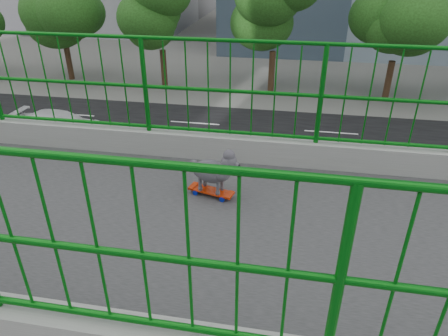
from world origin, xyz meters
name	(u,v)px	position (x,y,z in m)	size (l,w,h in m)	color
road	(165,171)	(-13.00, 0.00, 0.01)	(18.00, 90.00, 0.02)	black
street_trees	(232,23)	(-26.03, 1.06, 4.72)	(5.30, 60.40, 7.26)	black
skateboard	(211,191)	(-0.54, 4.95, 7.05)	(0.25, 0.50, 0.06)	red
poodle	(213,170)	(-0.53, 4.98, 7.31)	(0.31, 0.53, 0.45)	#312F34
car_1	(80,195)	(-9.20, -2.21, 0.77)	(1.64, 4.69, 1.55)	#96969B
car_2	(11,150)	(-12.40, -7.44, 0.76)	(2.54, 5.50, 1.53)	#96969B
car_3	(60,126)	(-15.60, -6.72, 0.75)	(2.09, 5.15, 1.49)	silver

